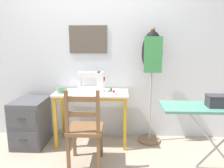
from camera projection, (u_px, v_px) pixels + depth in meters
The scene contains 14 objects.
ground_plane at pixel (90, 150), 2.92m from camera, with size 14.00×14.00×0.00m, color tan.
wall_back at pixel (94, 52), 3.19m from camera, with size 10.00×0.07×2.55m.
sewing_table at pixel (92, 100), 3.01m from camera, with size 1.01×0.46×0.75m.
sewing_machine at pixel (93, 82), 3.02m from camera, with size 0.37×0.16×0.30m.
fabric_bowl at pixel (62, 91), 2.96m from camera, with size 0.14×0.14×0.06m.
scissors at pixel (119, 95), 2.85m from camera, with size 0.15×0.05×0.01m.
thread_spool_near_machine at pixel (107, 91), 2.96m from camera, with size 0.04×0.04×0.04m.
thread_spool_mid_table at pixel (111, 90), 3.05m from camera, with size 0.04×0.04×0.04m.
thread_spool_far_edge at pixel (114, 91), 2.95m from camera, with size 0.03×0.03×0.04m.
wooden_chair at pixel (85, 129), 2.51m from camera, with size 0.40×0.38×0.93m.
filing_cabinet at pixel (31, 122), 3.05m from camera, with size 0.42×0.55×0.65m.
dress_form at pixel (152, 61), 2.96m from camera, with size 0.32×0.32×1.62m.
ironing_board at pixel (220, 111), 2.09m from camera, with size 1.11×0.37×0.84m.
storage_box at pixel (219, 101), 2.05m from camera, with size 0.23×0.14×0.11m.
Camera 1 is at (0.42, -2.67, 1.45)m, focal length 35.00 mm.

